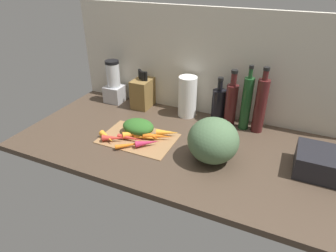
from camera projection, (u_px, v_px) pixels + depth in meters
ground_plane at (185, 146)px, 146.94cm from camera, size 170.00×80.00×3.00cm
wall_back at (212, 64)px, 162.02cm from camera, size 170.00×3.00×60.00cm
cutting_board at (138, 138)px, 149.82cm from camera, size 37.83×25.60×0.80cm
carrot_0 at (147, 143)px, 142.23cm from camera, size 11.08×9.87×3.26cm
carrot_1 at (132, 138)px, 146.74cm from camera, size 15.25×3.96×2.38cm
carrot_2 at (149, 134)px, 149.23cm from camera, size 14.76×9.00×3.50cm
carrot_3 at (142, 130)px, 153.26cm from camera, size 14.70×7.23×3.01cm
carrot_4 at (158, 136)px, 147.74cm from camera, size 15.51×7.93×3.15cm
carrot_5 at (167, 133)px, 150.67cm from camera, size 12.06×7.47×3.43cm
carrot_6 at (148, 138)px, 147.53cm from camera, size 15.29×4.70×2.05cm
carrot_7 at (107, 137)px, 146.89cm from camera, size 11.48×7.61×3.14cm
carrot_8 at (140, 128)px, 155.55cm from camera, size 11.53×3.80×2.98cm
carrot_9 at (139, 133)px, 149.89cm from camera, size 15.22×12.88×3.40cm
carrot_10 at (113, 138)px, 146.12cm from camera, size 11.60×7.43×3.23cm
carrot_11 at (131, 145)px, 141.86cm from camera, size 13.45×12.09×2.18cm
carrot_greens_pile at (138, 127)px, 152.31cm from camera, size 17.06×13.12×7.22cm
winter_squash at (213, 140)px, 129.35cm from camera, size 23.03×22.95×20.65cm
knife_block at (143, 93)px, 179.66cm from camera, size 10.50×15.03×23.19cm
blender_appliance at (114, 84)px, 185.10cm from camera, size 11.23×11.23×27.11cm
paper_towel_roll at (187, 97)px, 167.49cm from camera, size 10.58×10.58×23.90cm
bottle_0 at (218, 104)px, 163.20cm from camera, size 7.56×7.56×25.75cm
bottle_1 at (231, 103)px, 157.47cm from camera, size 6.37×6.37×31.52cm
bottle_2 at (246, 103)px, 152.79cm from camera, size 5.33×5.33×35.32cm
bottle_3 at (260, 105)px, 149.96cm from camera, size 6.15×6.15×35.46cm
dish_rack at (330, 165)px, 122.58cm from camera, size 27.41×19.62×10.09cm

